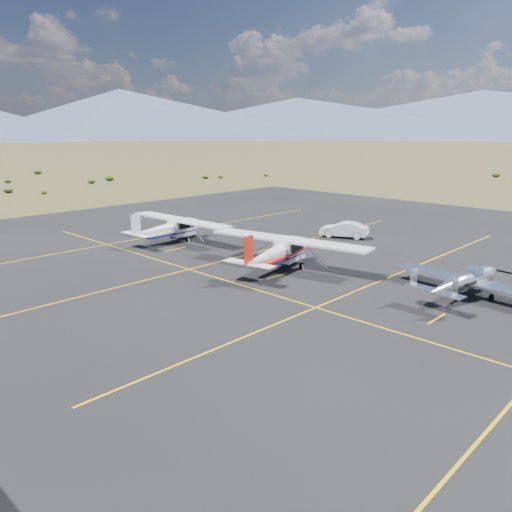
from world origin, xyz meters
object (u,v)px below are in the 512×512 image
aircraft_plain (170,228)px  sedan (344,230)px  aircraft_low_wing (466,281)px  aircraft_cessna (279,251)px

aircraft_plain → sedan: size_ratio=2.64×
aircraft_low_wing → sedan: aircraft_low_wing is taller
aircraft_low_wing → sedan: size_ratio=2.33×
aircraft_cessna → sedan: size_ratio=2.86×
aircraft_plain → sedan: (11.94, -9.67, -0.56)m
aircraft_low_wing → aircraft_cessna: aircraft_cessna is taller
aircraft_plain → sedan: bearing=-41.5°
aircraft_cessna → aircraft_low_wing: bearing=-85.4°
aircraft_plain → sedan: aircraft_plain is taller
aircraft_low_wing → aircraft_plain: (-2.98, 24.08, 0.24)m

